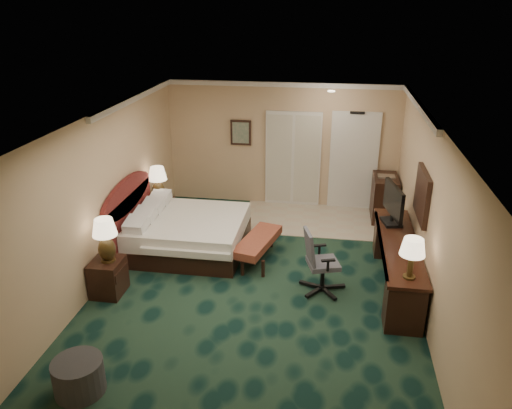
% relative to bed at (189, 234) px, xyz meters
% --- Properties ---
extents(floor, '(5.00, 7.50, 0.00)m').
position_rel_bed_xyz_m(floor, '(1.41, -1.23, -0.31)').
color(floor, black).
rests_on(floor, ground).
extents(ceiling, '(5.00, 7.50, 0.00)m').
position_rel_bed_xyz_m(ceiling, '(1.41, -1.23, 2.39)').
color(ceiling, silver).
rests_on(ceiling, wall_back).
extents(wall_back, '(5.00, 0.00, 2.70)m').
position_rel_bed_xyz_m(wall_back, '(1.41, 2.52, 1.04)').
color(wall_back, tan).
rests_on(wall_back, ground).
extents(wall_front, '(5.00, 0.00, 2.70)m').
position_rel_bed_xyz_m(wall_front, '(1.41, -4.98, 1.04)').
color(wall_front, tan).
rests_on(wall_front, ground).
extents(wall_left, '(0.00, 7.50, 2.70)m').
position_rel_bed_xyz_m(wall_left, '(-1.09, -1.23, 1.04)').
color(wall_left, tan).
rests_on(wall_left, ground).
extents(wall_right, '(0.00, 7.50, 2.70)m').
position_rel_bed_xyz_m(wall_right, '(3.91, -1.23, 1.04)').
color(wall_right, tan).
rests_on(wall_right, ground).
extents(crown_molding, '(5.00, 7.50, 0.10)m').
position_rel_bed_xyz_m(crown_molding, '(1.41, -1.23, 2.34)').
color(crown_molding, silver).
rests_on(crown_molding, wall_back).
extents(tile_patch, '(3.20, 1.70, 0.01)m').
position_rel_bed_xyz_m(tile_patch, '(2.31, 1.67, -0.31)').
color(tile_patch, '#BCB199').
rests_on(tile_patch, ground).
extents(headboard, '(0.12, 2.00, 1.40)m').
position_rel_bed_xyz_m(headboard, '(-1.03, -0.23, 0.39)').
color(headboard, '#450E16').
rests_on(headboard, ground).
extents(entry_door, '(1.02, 0.06, 2.18)m').
position_rel_bed_xyz_m(entry_door, '(2.96, 2.49, 0.74)').
color(entry_door, silver).
rests_on(entry_door, ground).
extents(closet_doors, '(1.20, 0.06, 2.10)m').
position_rel_bed_xyz_m(closet_doors, '(1.66, 2.48, 0.74)').
color(closet_doors, '#B4AF9F').
rests_on(closet_doors, ground).
extents(wall_art, '(0.45, 0.06, 0.55)m').
position_rel_bed_xyz_m(wall_art, '(0.51, 2.48, 1.29)').
color(wall_art, '#416455').
rests_on(wall_art, wall_back).
extents(wall_mirror, '(0.05, 0.95, 0.75)m').
position_rel_bed_xyz_m(wall_mirror, '(3.87, -0.63, 1.24)').
color(wall_mirror, white).
rests_on(wall_mirror, wall_right).
extents(bed, '(1.98, 1.83, 0.63)m').
position_rel_bed_xyz_m(bed, '(0.00, 0.00, 0.00)').
color(bed, silver).
rests_on(bed, ground).
extents(nightstand_near, '(0.46, 0.52, 0.57)m').
position_rel_bed_xyz_m(nightstand_near, '(-0.84, -1.64, -0.03)').
color(nightstand_near, black).
rests_on(nightstand_near, ground).
extents(nightstand_far, '(0.46, 0.52, 0.57)m').
position_rel_bed_xyz_m(nightstand_far, '(-0.84, 0.88, -0.03)').
color(nightstand_far, black).
rests_on(nightstand_far, ground).
extents(lamp_near, '(0.48, 0.48, 0.70)m').
position_rel_bed_xyz_m(lamp_near, '(-0.81, -1.63, 0.61)').
color(lamp_near, black).
rests_on(lamp_near, nightstand_near).
extents(lamp_far, '(0.43, 0.43, 0.69)m').
position_rel_bed_xyz_m(lamp_far, '(-0.86, 0.89, 0.60)').
color(lamp_far, black).
rests_on(lamp_far, nightstand_far).
extents(bed_bench, '(0.75, 1.37, 0.44)m').
position_rel_bed_xyz_m(bed_bench, '(1.30, -0.22, -0.09)').
color(bed_bench, maroon).
rests_on(bed_bench, ground).
extents(ottoman, '(0.63, 0.63, 0.42)m').
position_rel_bed_xyz_m(ottoman, '(-0.29, -3.70, -0.10)').
color(ottoman, '#303030').
rests_on(ottoman, ground).
extents(desk, '(0.58, 2.69, 0.78)m').
position_rel_bed_xyz_m(desk, '(3.60, -0.73, 0.07)').
color(desk, black).
rests_on(desk, ground).
extents(tv, '(0.25, 0.87, 0.68)m').
position_rel_bed_xyz_m(tv, '(3.55, -0.01, 0.80)').
color(tv, black).
rests_on(tv, desk).
extents(desk_lamp, '(0.42, 0.42, 0.60)m').
position_rel_bed_xyz_m(desk_lamp, '(3.62, -1.79, 0.76)').
color(desk_lamp, black).
rests_on(desk_lamp, desk).
extents(desk_chair, '(0.75, 0.73, 1.05)m').
position_rel_bed_xyz_m(desk_chair, '(2.45, -1.03, 0.21)').
color(desk_chair, '#46444E').
rests_on(desk_chair, ground).
extents(minibar, '(0.49, 0.88, 0.92)m').
position_rel_bed_xyz_m(minibar, '(3.62, 1.97, 0.15)').
color(minibar, black).
rests_on(minibar, ground).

